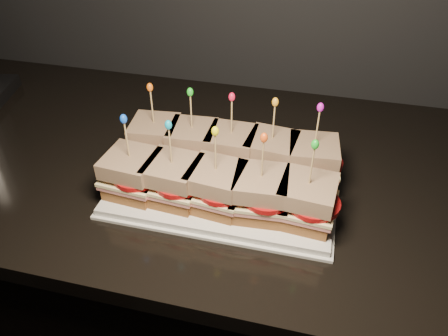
# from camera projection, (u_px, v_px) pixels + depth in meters

# --- Properties ---
(cabinet) EXTENTS (2.55, 0.67, 0.83)m
(cabinet) POSITION_uv_depth(u_px,v_px,m) (218.00, 294.00, 1.18)
(cabinet) COLOR black
(cabinet) RESTS_ON ground
(granite_slab) EXTENTS (2.59, 0.71, 0.03)m
(granite_slab) POSITION_uv_depth(u_px,v_px,m) (217.00, 167.00, 0.92)
(granite_slab) COLOR black
(granite_slab) RESTS_ON cabinet
(platter) EXTENTS (0.41, 0.25, 0.02)m
(platter) POSITION_uv_depth(u_px,v_px,m) (224.00, 187.00, 0.82)
(platter) COLOR silver
(platter) RESTS_ON granite_slab
(platter_rim) EXTENTS (0.42, 0.26, 0.01)m
(platter_rim) POSITION_uv_depth(u_px,v_px,m) (224.00, 190.00, 0.83)
(platter_rim) COLOR silver
(platter_rim) RESTS_ON granite_slab
(sandwich_0_bread_bot) EXTENTS (0.10, 0.10, 0.02)m
(sandwich_0_bread_bot) POSITION_uv_depth(u_px,v_px,m) (157.00, 150.00, 0.89)
(sandwich_0_bread_bot) COLOR brown
(sandwich_0_bread_bot) RESTS_ON platter
(sandwich_0_ham) EXTENTS (0.10, 0.10, 0.01)m
(sandwich_0_ham) POSITION_uv_depth(u_px,v_px,m) (156.00, 143.00, 0.88)
(sandwich_0_ham) COLOR #CE7066
(sandwich_0_ham) RESTS_ON sandwich_0_bread_bot
(sandwich_0_cheese) EXTENTS (0.11, 0.10, 0.01)m
(sandwich_0_cheese) POSITION_uv_depth(u_px,v_px,m) (156.00, 140.00, 0.87)
(sandwich_0_cheese) COLOR #FBEAA3
(sandwich_0_cheese) RESTS_ON sandwich_0_ham
(sandwich_0_tomato) EXTENTS (0.09, 0.09, 0.01)m
(sandwich_0_tomato) POSITION_uv_depth(u_px,v_px,m) (160.00, 140.00, 0.86)
(sandwich_0_tomato) COLOR #AB0F10
(sandwich_0_tomato) RESTS_ON sandwich_0_cheese
(sandwich_0_bread_top) EXTENTS (0.10, 0.10, 0.03)m
(sandwich_0_bread_top) POSITION_uv_depth(u_px,v_px,m) (155.00, 129.00, 0.86)
(sandwich_0_bread_top) COLOR #552911
(sandwich_0_bread_top) RESTS_ON sandwich_0_tomato
(sandwich_0_pick) EXTENTS (0.00, 0.00, 0.09)m
(sandwich_0_pick) POSITION_uv_depth(u_px,v_px,m) (152.00, 109.00, 0.83)
(sandwich_0_pick) COLOR tan
(sandwich_0_pick) RESTS_ON sandwich_0_bread_top
(sandwich_0_frill) EXTENTS (0.01, 0.01, 0.02)m
(sandwich_0_frill) POSITION_uv_depth(u_px,v_px,m) (150.00, 87.00, 0.80)
(sandwich_0_frill) COLOR orange
(sandwich_0_frill) RESTS_ON sandwich_0_pick
(sandwich_1_bread_bot) EXTENTS (0.09, 0.09, 0.02)m
(sandwich_1_bread_bot) POSITION_uv_depth(u_px,v_px,m) (193.00, 155.00, 0.87)
(sandwich_1_bread_bot) COLOR brown
(sandwich_1_bread_bot) RESTS_ON platter
(sandwich_1_ham) EXTENTS (0.10, 0.10, 0.01)m
(sandwich_1_ham) POSITION_uv_depth(u_px,v_px,m) (193.00, 149.00, 0.86)
(sandwich_1_ham) COLOR #CE7066
(sandwich_1_ham) RESTS_ON sandwich_1_bread_bot
(sandwich_1_cheese) EXTENTS (0.10, 0.10, 0.01)m
(sandwich_1_cheese) POSITION_uv_depth(u_px,v_px,m) (193.00, 146.00, 0.86)
(sandwich_1_cheese) COLOR #FBEAA3
(sandwich_1_cheese) RESTS_ON sandwich_1_ham
(sandwich_1_tomato) EXTENTS (0.09, 0.09, 0.01)m
(sandwich_1_tomato) POSITION_uv_depth(u_px,v_px,m) (198.00, 145.00, 0.85)
(sandwich_1_tomato) COLOR #AB0F10
(sandwich_1_tomato) RESTS_ON sandwich_1_cheese
(sandwich_1_bread_top) EXTENTS (0.10, 0.10, 0.03)m
(sandwich_1_bread_top) POSITION_uv_depth(u_px,v_px,m) (192.00, 134.00, 0.84)
(sandwich_1_bread_top) COLOR #552911
(sandwich_1_bread_top) RESTS_ON sandwich_1_tomato
(sandwich_1_pick) EXTENTS (0.00, 0.00, 0.09)m
(sandwich_1_pick) POSITION_uv_depth(u_px,v_px,m) (191.00, 114.00, 0.81)
(sandwich_1_pick) COLOR tan
(sandwich_1_pick) RESTS_ON sandwich_1_bread_top
(sandwich_1_frill) EXTENTS (0.01, 0.01, 0.02)m
(sandwich_1_frill) POSITION_uv_depth(u_px,v_px,m) (190.00, 92.00, 0.79)
(sandwich_1_frill) COLOR green
(sandwich_1_frill) RESTS_ON sandwich_1_pick
(sandwich_2_bread_bot) EXTENTS (0.09, 0.09, 0.02)m
(sandwich_2_bread_bot) POSITION_uv_depth(u_px,v_px,m) (231.00, 161.00, 0.86)
(sandwich_2_bread_bot) COLOR brown
(sandwich_2_bread_bot) RESTS_ON platter
(sandwich_2_ham) EXTENTS (0.10, 0.09, 0.01)m
(sandwich_2_ham) POSITION_uv_depth(u_px,v_px,m) (231.00, 154.00, 0.85)
(sandwich_2_ham) COLOR #CE7066
(sandwich_2_ham) RESTS_ON sandwich_2_bread_bot
(sandwich_2_cheese) EXTENTS (0.10, 0.09, 0.01)m
(sandwich_2_cheese) POSITION_uv_depth(u_px,v_px,m) (231.00, 151.00, 0.84)
(sandwich_2_cheese) COLOR #FBEAA3
(sandwich_2_cheese) RESTS_ON sandwich_2_ham
(sandwich_2_tomato) EXTENTS (0.09, 0.09, 0.01)m
(sandwich_2_tomato) POSITION_uv_depth(u_px,v_px,m) (237.00, 151.00, 0.83)
(sandwich_2_tomato) COLOR #AB0F10
(sandwich_2_tomato) RESTS_ON sandwich_2_cheese
(sandwich_2_bread_top) EXTENTS (0.09, 0.09, 0.03)m
(sandwich_2_bread_top) POSITION_uv_depth(u_px,v_px,m) (231.00, 139.00, 0.83)
(sandwich_2_bread_top) COLOR #552911
(sandwich_2_bread_top) RESTS_ON sandwich_2_tomato
(sandwich_2_pick) EXTENTS (0.00, 0.00, 0.09)m
(sandwich_2_pick) POSITION_uv_depth(u_px,v_px,m) (232.00, 119.00, 0.80)
(sandwich_2_pick) COLOR tan
(sandwich_2_pick) RESTS_ON sandwich_2_bread_top
(sandwich_2_frill) EXTENTS (0.01, 0.01, 0.02)m
(sandwich_2_frill) POSITION_uv_depth(u_px,v_px,m) (232.00, 97.00, 0.77)
(sandwich_2_frill) COLOR #EF133A
(sandwich_2_frill) RESTS_ON sandwich_2_pick
(sandwich_3_bread_bot) EXTENTS (0.10, 0.10, 0.02)m
(sandwich_3_bread_bot) POSITION_uv_depth(u_px,v_px,m) (270.00, 166.00, 0.84)
(sandwich_3_bread_bot) COLOR brown
(sandwich_3_bread_bot) RESTS_ON platter
(sandwich_3_ham) EXTENTS (0.11, 0.10, 0.01)m
(sandwich_3_ham) POSITION_uv_depth(u_px,v_px,m) (271.00, 160.00, 0.83)
(sandwich_3_ham) COLOR #CE7066
(sandwich_3_ham) RESTS_ON sandwich_3_bread_bot
(sandwich_3_cheese) EXTENTS (0.11, 0.10, 0.01)m
(sandwich_3_cheese) POSITION_uv_depth(u_px,v_px,m) (271.00, 157.00, 0.83)
(sandwich_3_cheese) COLOR #FBEAA3
(sandwich_3_cheese) RESTS_ON sandwich_3_ham
(sandwich_3_tomato) EXTENTS (0.09, 0.09, 0.01)m
(sandwich_3_tomato) POSITION_uv_depth(u_px,v_px,m) (277.00, 156.00, 0.82)
(sandwich_3_tomato) COLOR #AB0F10
(sandwich_3_tomato) RESTS_ON sandwich_3_cheese
(sandwich_3_bread_top) EXTENTS (0.10, 0.10, 0.03)m
(sandwich_3_bread_top) POSITION_uv_depth(u_px,v_px,m) (272.00, 145.00, 0.81)
(sandwich_3_bread_top) COLOR #552911
(sandwich_3_bread_top) RESTS_ON sandwich_3_tomato
(sandwich_3_pick) EXTENTS (0.00, 0.00, 0.09)m
(sandwich_3_pick) POSITION_uv_depth(u_px,v_px,m) (273.00, 124.00, 0.78)
(sandwich_3_pick) COLOR tan
(sandwich_3_pick) RESTS_ON sandwich_3_bread_top
(sandwich_3_frill) EXTENTS (0.01, 0.01, 0.02)m
(sandwich_3_frill) POSITION_uv_depth(u_px,v_px,m) (275.00, 102.00, 0.76)
(sandwich_3_frill) COLOR orange
(sandwich_3_frill) RESTS_ON sandwich_3_pick
(sandwich_4_bread_bot) EXTENTS (0.10, 0.10, 0.02)m
(sandwich_4_bread_bot) POSITION_uv_depth(u_px,v_px,m) (310.00, 172.00, 0.83)
(sandwich_4_bread_bot) COLOR brown
(sandwich_4_bread_bot) RESTS_ON platter
(sandwich_4_ham) EXTENTS (0.10, 0.10, 0.01)m
(sandwich_4_ham) POSITION_uv_depth(u_px,v_px,m) (312.00, 166.00, 0.82)
(sandwich_4_ham) COLOR #CE7066
(sandwich_4_ham) RESTS_ON sandwich_4_bread_bot
(sandwich_4_cheese) EXTENTS (0.11, 0.10, 0.01)m
(sandwich_4_cheese) POSITION_uv_depth(u_px,v_px,m) (312.00, 163.00, 0.81)
(sandwich_4_cheese) COLOR #FBEAA3
(sandwich_4_cheese) RESTS_ON sandwich_4_ham
(sandwich_4_tomato) EXTENTS (0.09, 0.09, 0.01)m
(sandwich_4_tomato) POSITION_uv_depth(u_px,v_px,m) (319.00, 162.00, 0.80)
(sandwich_4_tomato) COLOR #AB0F10
(sandwich_4_tomato) RESTS_ON sandwich_4_cheese
(sandwich_4_bread_top) EXTENTS (0.10, 0.10, 0.03)m
(sandwich_4_bread_top) POSITION_uv_depth(u_px,v_px,m) (314.00, 151.00, 0.80)
(sandwich_4_bread_top) COLOR #552911
(sandwich_4_bread_top) RESTS_ON sandwich_4_tomato
(sandwich_4_pick) EXTENTS (0.00, 0.00, 0.09)m
(sandwich_4_pick) POSITION_uv_depth(u_px,v_px,m) (317.00, 130.00, 0.77)
(sandwich_4_pick) COLOR tan
(sandwich_4_pick) RESTS_ON sandwich_4_bread_top
(sandwich_4_frill) EXTENTS (0.01, 0.01, 0.02)m
(sandwich_4_frill) POSITION_uv_depth(u_px,v_px,m) (320.00, 107.00, 0.74)
(sandwich_4_frill) COLOR #D814CD
(sandwich_4_frill) RESTS_ON sandwich_4_pick
(sandwich_5_bread_bot) EXTENTS (0.09, 0.09, 0.02)m
(sandwich_5_bread_bot) POSITION_uv_depth(u_px,v_px,m) (134.00, 185.00, 0.80)
(sandwich_5_bread_bot) COLOR brown
(sandwich_5_bread_bot) RESTS_ON platter
(sandwich_5_ham) EXTENTS (0.10, 0.10, 0.01)m
(sandwich_5_ham) POSITION_uv_depth(u_px,v_px,m) (133.00, 178.00, 0.79)
(sandwich_5_ham) COLOR #CE7066
(sandwich_5_ham) RESTS_ON sandwich_5_bread_bot
(sandwich_5_cheese) EXTENTS (0.11, 0.10, 0.01)m
(sandwich_5_cheese) POSITION_uv_depth(u_px,v_px,m) (133.00, 175.00, 0.78)
(sandwich_5_cheese) COLOR #FBEAA3
(sandwich_5_cheese) RESTS_ON sandwich_5_ham
(sandwich_5_tomato) EXTENTS (0.09, 0.09, 0.01)m
(sandwich_5_tomato) POSITION_uv_depth(u_px,v_px,m) (137.00, 175.00, 0.77)
(sandwich_5_tomato) COLOR #AB0F10
(sandwich_5_tomato) RESTS_ON sandwich_5_cheese
(sandwich_5_bread_top) EXTENTS (0.10, 0.10, 0.03)m
(sandwich_5_bread_top) POSITION_uv_depth(u_px,v_px,m) (131.00, 163.00, 0.77)
(sandwich_5_bread_top) COLOR #552911
(sandwich_5_bread_top) RESTS_ON sandwich_5_tomato
(sandwich_5_pick) EXTENTS (0.00, 0.00, 0.09)m
(sandwich_5_pick) POSITION_uv_depth(u_px,v_px,m) (127.00, 142.00, 0.74)
(sandwich_5_pick) COLOR tan
(sandwich_5_pick) RESTS_ON sandwich_5_bread_top
(sandwich_5_frill) EXTENTS (0.01, 0.01, 0.02)m
(sandwich_5_frill) POSITION_uv_depth(u_px,v_px,m) (123.00, 119.00, 0.71)
(sandwich_5_frill) COLOR blue
(sandwich_5_frill) RESTS_ON sandwich_5_pick
(sandwich_6_bread_bot) EXTENTS (0.09, 0.09, 0.02)m
(sandwich_6_bread_bot) POSITION_uv_depth(u_px,v_px,m) (174.00, 192.00, 0.78)
(sandwich_6_bread_bot) COLOR brown
(sandwich_6_bread_bot) RESTS_ON platter
(sandwich_6_ham) EXTENTS (0.10, 0.10, 0.01)m
(sandwich_6_ham) POSITION_uv_depth(u_px,v_px,m) (174.00, 185.00, 0.77)
(sandwich_6_ham) COLOR #CE7066
(sandwich_6_ham) RESTS_ON sandwich_6_bread_bot
(sandwich_6_cheese) EXTENTS (0.10, 0.10, 0.01)m
(sandwich_6_cheese) POSITION_uv_depth(u_px,v_px,m) (173.00, 182.00, 0.77)
(sandwich_6_cheese) COLOR #FBEAA3
(sandwich_6_cheese) RESTS_ON sandwich_6_ham
(sandwich_6_tomato) EXTENTS (0.09, 0.09, 0.01)m
(sandwich_6_tomato) POSITION_uv_depth(u_px,v_px,m) (179.00, 182.00, 0.76)
(sandwich_6_tomato) COLOR #AB0F10
(sandwich_6_tomato) RESTS_ON sandwich_6_cheese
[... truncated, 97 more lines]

